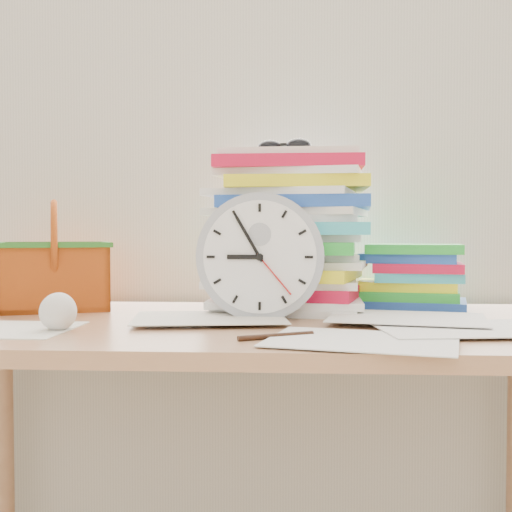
# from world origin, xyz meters

# --- Properties ---
(curtain) EXTENTS (2.40, 0.01, 2.50)m
(curtain) POSITION_xyz_m (0.00, 1.98, 1.30)
(curtain) COLOR beige
(curtain) RESTS_ON room_shell
(desk) EXTENTS (1.40, 0.70, 0.75)m
(desk) POSITION_xyz_m (0.00, 1.60, 0.68)
(desk) COLOR #A3704C
(desk) RESTS_ON ground
(paper_stack) EXTENTS (0.39, 0.33, 0.36)m
(paper_stack) POSITION_xyz_m (0.09, 1.78, 0.93)
(paper_stack) COLOR white
(paper_stack) RESTS_ON desk
(clock) EXTENTS (0.26, 0.05, 0.26)m
(clock) POSITION_xyz_m (0.03, 1.62, 0.88)
(clock) COLOR #A0A5AE
(clock) RESTS_ON desk
(sunglasses) EXTENTS (0.18, 0.16, 0.04)m
(sunglasses) POSITION_xyz_m (0.08, 1.78, 1.13)
(sunglasses) COLOR black
(sunglasses) RESTS_ON paper_stack
(book_stack) EXTENTS (0.29, 0.24, 0.15)m
(book_stack) POSITION_xyz_m (0.38, 1.84, 0.83)
(book_stack) COLOR white
(book_stack) RESTS_ON desk
(basket) EXTENTS (0.31, 0.27, 0.25)m
(basket) POSITION_xyz_m (-0.47, 1.77, 0.88)
(basket) COLOR #BD4F12
(basket) RESTS_ON desk
(crumpled_ball) EXTENTS (0.07, 0.07, 0.07)m
(crumpled_ball) POSITION_xyz_m (-0.34, 1.45, 0.79)
(crumpled_ball) COLOR white
(crumpled_ball) RESTS_ON desk
(pen) EXTENTS (0.13, 0.07, 0.01)m
(pen) POSITION_xyz_m (0.07, 1.38, 0.75)
(pen) COLOR black
(pen) RESTS_ON desk
(scattered_papers) EXTENTS (1.26, 0.42, 0.02)m
(scattered_papers) POSITION_xyz_m (0.00, 1.60, 0.76)
(scattered_papers) COLOR white
(scattered_papers) RESTS_ON desk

